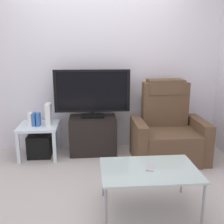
# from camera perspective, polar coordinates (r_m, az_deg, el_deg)

# --- Properties ---
(ground_plane) EXTENTS (6.40, 6.40, 0.00)m
(ground_plane) POSITION_cam_1_polar(r_m,az_deg,el_deg) (3.21, -2.40, -14.49)
(ground_plane) COLOR #BCB2AD
(wall_back) EXTENTS (6.40, 0.06, 2.60)m
(wall_back) POSITION_cam_1_polar(r_m,az_deg,el_deg) (3.96, -3.28, 10.62)
(wall_back) COLOR silver
(wall_back) RESTS_ON ground
(tv_stand) EXTENTS (0.67, 0.42, 0.54)m
(tv_stand) POSITION_cam_1_polar(r_m,az_deg,el_deg) (3.89, -4.12, -4.96)
(tv_stand) COLOR black
(tv_stand) RESTS_ON ground
(television) EXTENTS (1.07, 0.20, 0.68)m
(television) POSITION_cam_1_polar(r_m,az_deg,el_deg) (3.75, -4.29, 4.25)
(television) COLOR black
(television) RESTS_ON tv_stand
(recliner_armchair) EXTENTS (0.98, 0.78, 1.08)m
(recliner_armchair) POSITION_cam_1_polar(r_m,az_deg,el_deg) (3.76, 11.92, -4.26)
(recliner_armchair) COLOR brown
(recliner_armchair) RESTS_ON ground
(side_table) EXTENTS (0.54, 0.54, 0.46)m
(side_table) POSITION_cam_1_polar(r_m,az_deg,el_deg) (3.86, -15.51, -3.75)
(side_table) COLOR silver
(side_table) RESTS_ON ground
(subwoofer_box) EXTENTS (0.32, 0.32, 0.32)m
(subwoofer_box) POSITION_cam_1_polar(r_m,az_deg,el_deg) (3.93, -15.29, -6.94)
(subwoofer_box) COLOR black
(subwoofer_box) RESTS_ON ground
(book_leftmost) EXTENTS (0.05, 0.13, 0.18)m
(book_leftmost) POSITION_cam_1_polar(r_m,az_deg,el_deg) (3.82, -17.19, -1.52)
(book_leftmost) COLOR white
(book_leftmost) RESTS_ON side_table
(book_middle) EXTENTS (0.04, 0.12, 0.18)m
(book_middle) POSITION_cam_1_polar(r_m,az_deg,el_deg) (3.81, -16.47, -1.51)
(book_middle) COLOR #3366B2
(book_middle) RESTS_ON side_table
(book_rightmost) EXTENTS (0.05, 0.13, 0.17)m
(book_rightmost) POSITION_cam_1_polar(r_m,az_deg,el_deg) (3.79, -15.60, -1.52)
(book_rightmost) COLOR #3366B2
(book_rightmost) RESTS_ON side_table
(game_console) EXTENTS (0.07, 0.20, 0.30)m
(game_console) POSITION_cam_1_polar(r_m,az_deg,el_deg) (3.78, -13.54, -0.48)
(game_console) COLOR white
(game_console) RESTS_ON side_table
(coffee_table) EXTENTS (0.90, 0.60, 0.42)m
(coffee_table) POSITION_cam_1_polar(r_m,az_deg,el_deg) (2.54, 8.04, -12.61)
(coffee_table) COLOR #B2C6C1
(coffee_table) RESTS_ON ground
(cell_phone) EXTENTS (0.11, 0.16, 0.01)m
(cell_phone) POSITION_cam_1_polar(r_m,az_deg,el_deg) (2.55, 8.20, -11.75)
(cell_phone) COLOR #B7B7BC
(cell_phone) RESTS_ON coffee_table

